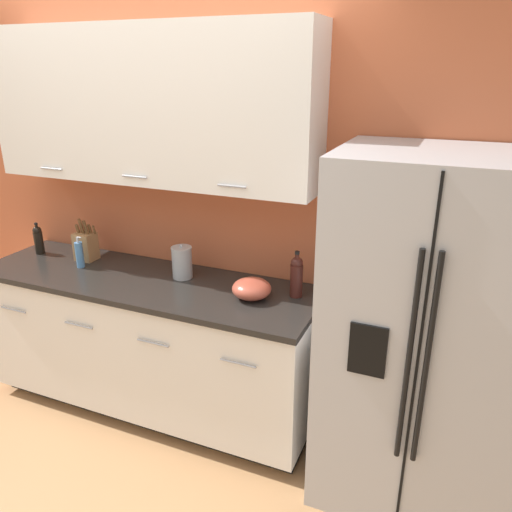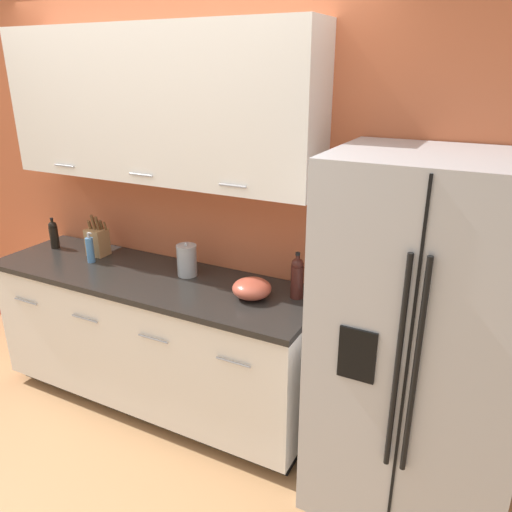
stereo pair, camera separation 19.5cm
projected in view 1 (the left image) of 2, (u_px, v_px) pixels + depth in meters
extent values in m
plane|color=#B27F51|center=(70.00, 499.00, 2.59)|extent=(14.00, 14.00, 0.00)
cube|color=#BC5B38|center=(175.00, 203.00, 3.15)|extent=(10.00, 0.05, 2.60)
cube|color=white|center=(147.00, 106.00, 2.79)|extent=(1.99, 0.32, 0.85)
cylinder|color=#99999E|center=(51.00, 169.00, 2.98)|extent=(0.16, 0.01, 0.01)
cylinder|color=#99999E|center=(135.00, 177.00, 2.77)|extent=(0.16, 0.01, 0.01)
cylinder|color=#99999E|center=(232.00, 186.00, 2.55)|extent=(0.16, 0.01, 0.01)
cube|color=black|center=(158.00, 395.00, 3.34)|extent=(2.08, 0.54, 0.09)
cube|color=white|center=(150.00, 340.00, 3.15)|extent=(2.12, 0.62, 0.79)
cube|color=black|center=(144.00, 282.00, 2.99)|extent=(2.14, 0.64, 0.03)
cylinder|color=#99999E|center=(13.00, 310.00, 3.07)|extent=(0.20, 0.01, 0.01)
cylinder|color=#99999E|center=(78.00, 325.00, 2.89)|extent=(0.20, 0.01, 0.01)
cylinder|color=#99999E|center=(153.00, 343.00, 2.71)|extent=(0.20, 0.01, 0.01)
cylinder|color=#99999E|center=(238.00, 363.00, 2.52)|extent=(0.20, 0.01, 0.01)
cube|color=#B2B2B5|center=(424.00, 338.00, 2.38)|extent=(0.91, 0.71, 1.78)
cube|color=black|center=(415.00, 379.00, 2.08)|extent=(0.01, 0.01, 1.74)
cylinder|color=black|center=(409.00, 360.00, 2.04)|extent=(0.02, 0.02, 0.98)
cylinder|color=black|center=(426.00, 364.00, 2.02)|extent=(0.02, 0.02, 0.98)
cube|color=black|center=(368.00, 350.00, 2.12)|extent=(0.16, 0.01, 0.24)
cube|color=#A87A4C|center=(86.00, 246.00, 3.26)|extent=(0.13, 0.11, 0.18)
cylinder|color=brown|center=(81.00, 225.00, 3.24)|extent=(0.02, 0.04, 0.09)
cylinder|color=brown|center=(78.00, 229.00, 3.21)|extent=(0.02, 0.03, 0.06)
cylinder|color=brown|center=(85.00, 226.00, 3.22)|extent=(0.02, 0.04, 0.09)
cylinder|color=brown|center=(82.00, 227.00, 3.19)|extent=(0.02, 0.04, 0.09)
cylinder|color=brown|center=(90.00, 229.00, 3.22)|extent=(0.02, 0.03, 0.06)
cylinder|color=brown|center=(86.00, 228.00, 3.18)|extent=(0.02, 0.03, 0.09)
cylinder|color=brown|center=(94.00, 230.00, 3.20)|extent=(0.01, 0.03, 0.06)
cylinder|color=#3D1914|center=(296.00, 281.00, 2.73)|extent=(0.07, 0.07, 0.19)
sphere|color=#3D1914|center=(297.00, 263.00, 2.70)|extent=(0.07, 0.07, 0.07)
cylinder|color=#3D1914|center=(297.00, 260.00, 2.69)|extent=(0.02, 0.02, 0.06)
cylinder|color=black|center=(297.00, 253.00, 2.67)|extent=(0.03, 0.03, 0.02)
cylinder|color=#4C7FB2|center=(80.00, 255.00, 3.14)|extent=(0.05, 0.05, 0.16)
cylinder|color=#B2B2B5|center=(78.00, 240.00, 3.10)|extent=(0.02, 0.02, 0.04)
cylinder|color=#B2B2B5|center=(79.00, 237.00, 3.09)|extent=(0.03, 0.01, 0.01)
cylinder|color=black|center=(39.00, 243.00, 3.37)|extent=(0.06, 0.06, 0.15)
sphere|color=black|center=(37.00, 231.00, 3.34)|extent=(0.06, 0.06, 0.06)
cylinder|color=black|center=(37.00, 228.00, 3.33)|extent=(0.02, 0.02, 0.05)
cylinder|color=black|center=(36.00, 224.00, 3.32)|extent=(0.02, 0.02, 0.01)
cylinder|color=#A3A3A5|center=(182.00, 263.00, 2.98)|extent=(0.12, 0.12, 0.18)
cylinder|color=#A3A3A5|center=(181.00, 248.00, 2.94)|extent=(0.12, 0.12, 0.01)
sphere|color=#A3A3A5|center=(181.00, 246.00, 2.94)|extent=(0.02, 0.02, 0.02)
ellipsoid|color=#B24C38|center=(252.00, 289.00, 2.73)|extent=(0.22, 0.22, 0.11)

